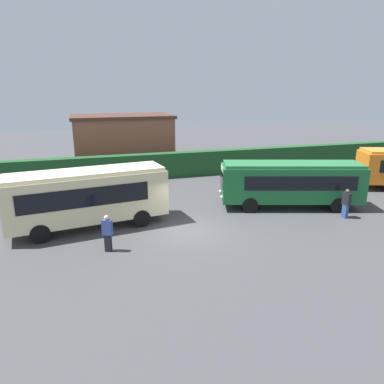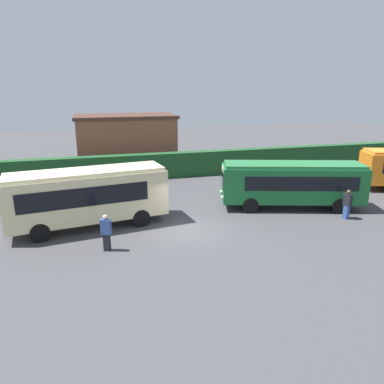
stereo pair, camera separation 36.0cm
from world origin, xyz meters
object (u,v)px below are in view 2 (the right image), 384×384
Objects in this scene: bus_cream at (88,195)px; person_right at (106,232)px; bus_green at (292,182)px; person_far at (347,204)px.

bus_cream is 4.84× the size of person_right.
bus_green is 3.57m from person_far.
bus_cream reaches higher than person_right.
bus_green is 5.14× the size of person_far.
bus_green is at bearing -49.84° from person_right.
person_right is at bearing -85.94° from bus_cream.
bus_cream reaches higher than bus_green.
person_right is at bearing -7.22° from person_far.
bus_green reaches higher than person_far.
person_far is (14.87, -2.91, -0.94)m from bus_cream.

